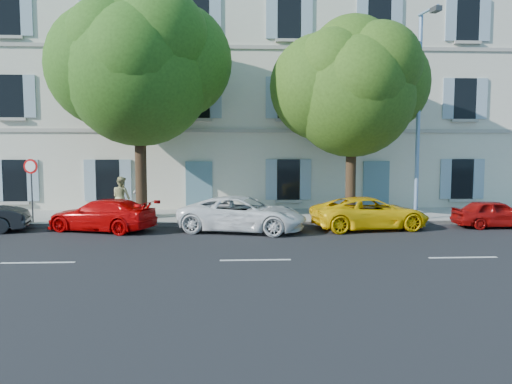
{
  "coord_description": "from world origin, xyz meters",
  "views": [
    {
      "loc": [
        -0.73,
        -17.8,
        3.15
      ],
      "look_at": [
        0.34,
        2.0,
        1.4
      ],
      "focal_mm": 35.0,
      "sensor_mm": 36.0,
      "label": 1
    }
  ],
  "objects": [
    {
      "name": "car_yellow_supercar",
      "position": [
        4.74,
        1.15,
        0.63
      ],
      "size": [
        4.76,
        2.67,
        1.26
      ],
      "primitive_type": "imported",
      "rotation": [
        0.0,
        0.0,
        1.7
      ],
      "color": "yellow",
      "rests_on": "ground"
    },
    {
      "name": "pedestrian_a",
      "position": [
        -4.64,
        4.27,
        0.95
      ],
      "size": [
        0.66,
        0.51,
        1.59
      ],
      "primitive_type": "imported",
      "rotation": [
        0.0,
        0.0,
        3.39
      ],
      "color": "white",
      "rests_on": "sidewalk"
    },
    {
      "name": "street_lamp",
      "position": [
        7.14,
        2.52,
        4.94
      ],
      "size": [
        0.32,
        1.8,
        8.45
      ],
      "color": "#7293BF",
      "rests_on": "sidewalk"
    },
    {
      "name": "car_red_coupe",
      "position": [
        -5.57,
        1.29,
        0.61
      ],
      "size": [
        4.55,
        3.03,
        1.22
      ],
      "primitive_type": "imported",
      "rotation": [
        0.0,
        0.0,
        4.37
      ],
      "color": "#C30506",
      "rests_on": "ground"
    },
    {
      "name": "tree_right",
      "position": [
        4.46,
        3.18,
        5.42
      ],
      "size": [
        5.33,
        5.33,
        8.21
      ],
      "color": "#3A2819",
      "rests_on": "sidewalk"
    },
    {
      "name": "car_red_hatchback",
      "position": [
        9.8,
        1.27,
        0.55
      ],
      "size": [
        3.26,
        1.34,
        1.11
      ],
      "primitive_type": "imported",
      "rotation": [
        0.0,
        0.0,
        1.56
      ],
      "color": "#950A09",
      "rests_on": "ground"
    },
    {
      "name": "tree_left",
      "position": [
        -4.47,
        3.59,
        6.28
      ],
      "size": [
        6.14,
        6.14,
        9.52
      ],
      "color": "#3A2819",
      "rests_on": "sidewalk"
    },
    {
      "name": "sidewalk",
      "position": [
        0.0,
        4.45,
        0.07
      ],
      "size": [
        36.0,
        4.5,
        0.15
      ],
      "primitive_type": "cube",
      "color": "#A09E96",
      "rests_on": "ground"
    },
    {
      "name": "building",
      "position": [
        0.0,
        10.2,
        6.0
      ],
      "size": [
        28.0,
        7.0,
        12.0
      ],
      "primitive_type": "cube",
      "color": "beige",
      "rests_on": "ground"
    },
    {
      "name": "road_sign",
      "position": [
        -8.68,
        2.65,
        2.0
      ],
      "size": [
        0.59,
        0.15,
        2.57
      ],
      "color": "#383A3D",
      "rests_on": "sidewalk"
    },
    {
      "name": "kerb",
      "position": [
        0.0,
        2.28,
        0.08
      ],
      "size": [
        36.0,
        0.16,
        0.16
      ],
      "primitive_type": "cube",
      "color": "#9E998E",
      "rests_on": "ground"
    },
    {
      "name": "car_white_coupe",
      "position": [
        -0.22,
        0.88,
        0.67
      ],
      "size": [
        5.21,
        3.4,
        1.33
      ],
      "primitive_type": "imported",
      "rotation": [
        0.0,
        0.0,
        1.3
      ],
      "color": "white",
      "rests_on": "ground"
    },
    {
      "name": "ground",
      "position": [
        0.0,
        0.0,
        0.0
      ],
      "size": [
        90.0,
        90.0,
        0.0
      ],
      "primitive_type": "plane",
      "color": "black"
    },
    {
      "name": "pedestrian_b",
      "position": [
        -5.37,
        3.88,
        1.04
      ],
      "size": [
        1.09,
        1.08,
        1.78
      ],
      "primitive_type": "imported",
      "rotation": [
        0.0,
        0.0,
        2.4
      ],
      "color": "tan",
      "rests_on": "sidewalk"
    }
  ]
}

